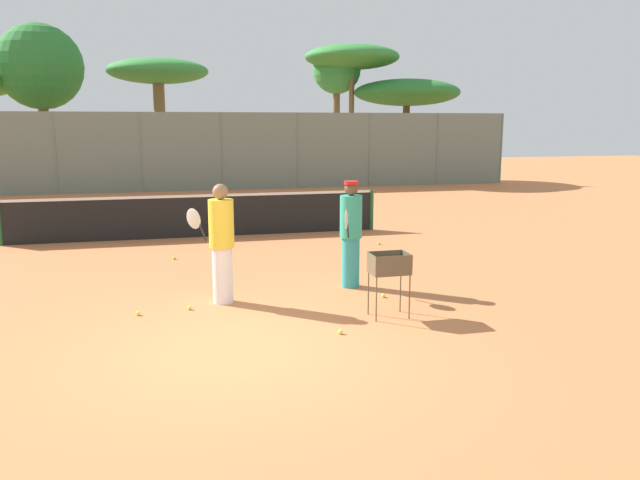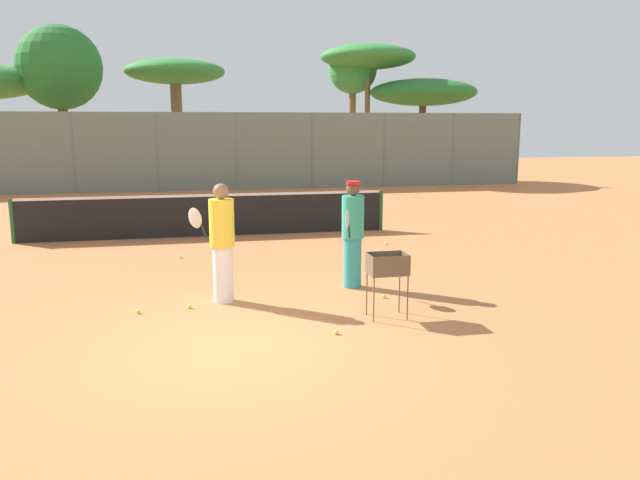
% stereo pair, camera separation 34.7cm
% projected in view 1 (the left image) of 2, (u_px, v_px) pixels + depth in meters
% --- Properties ---
extents(ground_plane, '(80.00, 80.00, 0.00)m').
position_uv_depth(ground_plane, '(238.00, 351.00, 7.82)').
color(ground_plane, '#C67242').
extents(tennis_net, '(9.24, 0.10, 1.07)m').
position_uv_depth(tennis_net, '(198.00, 215.00, 15.59)').
color(tennis_net, '#26592D').
rests_on(tennis_net, ground_plane).
extents(back_fence, '(29.77, 0.08, 3.28)m').
position_uv_depth(back_fence, '(182.00, 152.00, 26.05)').
color(back_fence, slate).
rests_on(back_fence, ground_plane).
extents(tree_0, '(3.90, 3.90, 7.35)m').
position_uv_depth(tree_0, '(40.00, 68.00, 28.76)').
color(tree_0, brown).
rests_on(tree_0, ground_plane).
extents(tree_2, '(5.15, 5.15, 4.94)m').
position_uv_depth(tree_2, '(407.00, 93.00, 30.36)').
color(tree_2, brown).
rests_on(tree_2, ground_plane).
extents(tree_3, '(4.89, 4.89, 5.95)m').
position_uv_depth(tree_3, '(158.00, 74.00, 30.46)').
color(tree_3, brown).
rests_on(tree_3, ground_plane).
extents(tree_4, '(4.60, 4.60, 6.55)m').
position_uv_depth(tree_4, '(352.00, 58.00, 30.17)').
color(tree_4, brown).
rests_on(tree_4, ground_plane).
extents(tree_5, '(2.40, 2.40, 6.66)m').
position_uv_depth(tree_5, '(337.00, 72.00, 30.98)').
color(tree_5, brown).
rests_on(tree_5, ground_plane).
extents(player_white_outfit, '(0.52, 0.89, 1.85)m').
position_uv_depth(player_white_outfit, '(351.00, 233.00, 10.74)').
color(player_white_outfit, teal).
rests_on(player_white_outfit, ground_plane).
extents(player_red_cap, '(0.75, 0.74, 1.90)m').
position_uv_depth(player_red_cap, '(221.00, 242.00, 9.80)').
color(player_red_cap, white).
rests_on(player_red_cap, ground_plane).
extents(ball_cart, '(0.56, 0.41, 0.96)m').
position_uv_depth(ball_cart, '(390.00, 269.00, 9.11)').
color(ball_cart, brown).
rests_on(ball_cart, ground_plane).
extents(tennis_ball_0, '(0.07, 0.07, 0.07)m').
position_uv_depth(tennis_ball_0, '(138.00, 313.00, 9.28)').
color(tennis_ball_0, '#D1E54C').
rests_on(tennis_ball_0, ground_plane).
extents(tennis_ball_1, '(0.07, 0.07, 0.07)m').
position_uv_depth(tennis_ball_1, '(379.00, 243.00, 14.71)').
color(tennis_ball_1, '#D1E54C').
rests_on(tennis_ball_1, ground_plane).
extents(tennis_ball_2, '(0.07, 0.07, 0.07)m').
position_uv_depth(tennis_ball_2, '(174.00, 258.00, 13.10)').
color(tennis_ball_2, '#D1E54C').
rests_on(tennis_ball_2, ground_plane).
extents(tennis_ball_3, '(0.07, 0.07, 0.07)m').
position_uv_depth(tennis_ball_3, '(394.00, 271.00, 11.91)').
color(tennis_ball_3, '#D1E54C').
rests_on(tennis_ball_3, ground_plane).
extents(tennis_ball_4, '(0.07, 0.07, 0.07)m').
position_uv_depth(tennis_ball_4, '(340.00, 332.00, 8.46)').
color(tennis_ball_4, '#D1E54C').
rests_on(tennis_ball_4, ground_plane).
extents(tennis_ball_5, '(0.07, 0.07, 0.07)m').
position_uv_depth(tennis_ball_5, '(383.00, 296.00, 10.24)').
color(tennis_ball_5, '#D1E54C').
rests_on(tennis_ball_5, ground_plane).
extents(tennis_ball_6, '(0.07, 0.07, 0.07)m').
position_uv_depth(tennis_ball_6, '(190.00, 308.00, 9.56)').
color(tennis_ball_6, '#D1E54C').
rests_on(tennis_ball_6, ground_plane).
extents(parked_car, '(4.20, 1.70, 1.60)m').
position_uv_depth(parked_car, '(200.00, 167.00, 31.07)').
color(parked_car, '#B2B7BC').
rests_on(parked_car, ground_plane).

